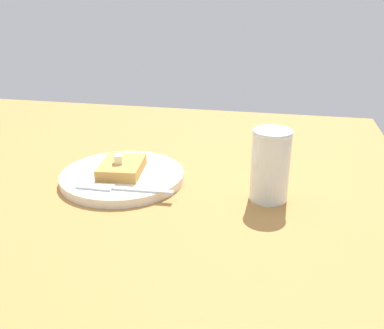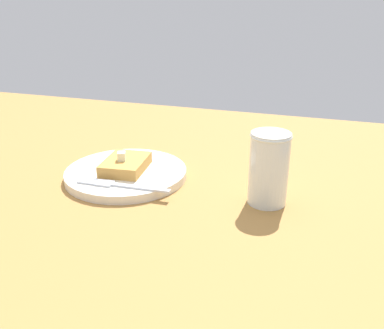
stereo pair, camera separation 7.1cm
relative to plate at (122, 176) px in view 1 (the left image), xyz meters
The scene contains 6 objects.
table_surface 14.20cm from the plate, 133.45° to the right, with size 120.67×120.67×2.16cm, color #9F7139.
plate is the anchor object (origin of this frame).
toast_slice_center 1.64cm from the plate, ahead, with size 7.01×9.30×2.02cm, color #C68F42.
butter_pat_primary 3.48cm from the plate, 120.01° to the right, with size 1.51×1.36×1.51cm, color #F1F0C4.
fork 6.90cm from the plate, 74.90° to the right, with size 16.04×2.30×0.36cm.
syrup_jar 26.03cm from the plate, ahead, with size 6.36×6.36×11.61cm.
Camera 1 is at (35.64, -55.06, 33.65)cm, focal length 40.00 mm.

